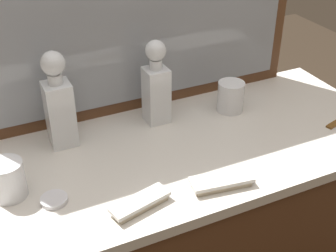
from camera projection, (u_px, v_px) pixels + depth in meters
The scene contains 7 objects.
crystal_decanter_far_right at pixel (156, 90), 1.41m from camera, with size 0.07×0.07×0.27m.
crystal_decanter_right at pixel (59, 109), 1.29m from camera, with size 0.07×0.07×0.29m.
crystal_tumbler_front at pixel (231, 98), 1.49m from camera, with size 0.09×0.09×0.10m.
crystal_tumbler_far_right at pixel (8, 181), 1.13m from camera, with size 0.09×0.09×0.10m.
silver_brush_right at pixel (140, 203), 1.11m from camera, with size 0.16×0.09×0.02m.
silver_brush_front at pixel (221, 182), 1.18m from camera, with size 0.17×0.08×0.02m.
porcelain_dish at pixel (54, 200), 1.13m from camera, with size 0.07×0.07×0.01m.
Camera 1 is at (-0.46, -0.98, 1.68)m, focal length 49.43 mm.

